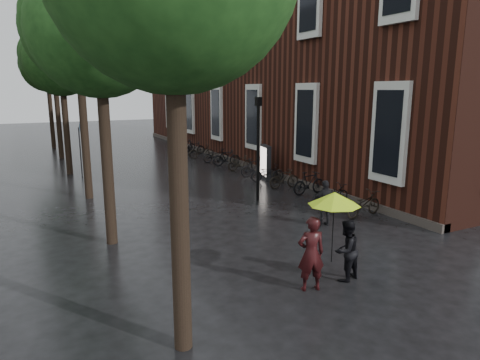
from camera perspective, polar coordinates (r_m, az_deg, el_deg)
ground at (r=9.52m, az=19.26°, el=-17.09°), size 120.00×120.00×0.00m
brick_building at (r=30.14m, az=6.74°, el=14.72°), size 10.20×33.20×12.00m
street_trees at (r=21.69m, az=-22.02°, el=15.97°), size 4.33×34.03×8.91m
person_burgundy at (r=9.95m, az=9.45°, el=-9.66°), size 0.73×0.57×1.75m
person_black at (r=10.65m, az=13.94°, el=-9.07°), size 0.85×0.73×1.51m
lime_umbrella at (r=9.85m, az=12.46°, el=-2.44°), size 1.19×1.19×1.75m
pedestrian_walking at (r=14.64m, az=11.30°, el=-3.03°), size 0.98×0.56×1.56m
parked_bicycles at (r=23.37m, az=0.82°, el=2.01°), size 2.13×19.24×1.01m
ad_lightbox at (r=21.90m, az=3.40°, el=2.41°), size 0.27×1.16×1.75m
lamp_post at (r=17.30m, az=2.44°, el=5.49°), size 0.22×0.22×4.22m
cycle_sign at (r=23.89m, az=-20.50°, el=4.91°), size 0.15×0.52×2.85m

